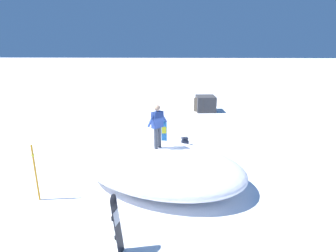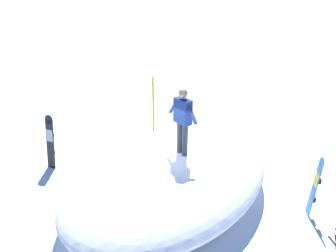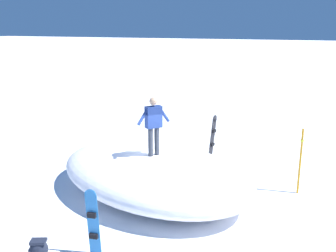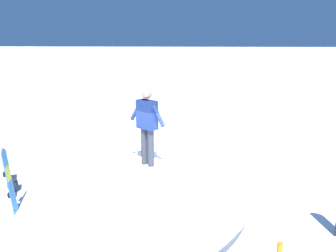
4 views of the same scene
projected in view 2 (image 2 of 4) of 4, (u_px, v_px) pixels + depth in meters
The scene contains 6 objects.
ground at pixel (168, 191), 10.06m from camera, with size 240.00×240.00×0.00m, color white.
snow_mound at pixel (171, 177), 9.49m from camera, with size 6.55×4.30×1.29m, color white.
snowboarder_standing at pixel (183, 117), 8.90m from camera, with size 0.71×0.85×1.69m.
snowboard_primary_upright at pixel (50, 141), 10.91m from camera, with size 0.25×0.32×1.66m.
snowboard_secondary_upright at pixel (315, 186), 8.80m from camera, with size 0.29×0.20×1.59m.
trail_marker_pole at pixel (153, 102), 13.26m from camera, with size 0.10×0.10×2.02m.
Camera 2 is at (8.24, 1.92, 5.73)m, focal length 39.85 mm.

